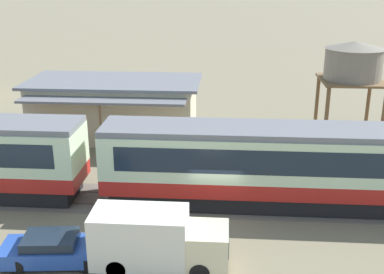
{
  "coord_description": "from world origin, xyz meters",
  "views": [
    {
      "loc": [
        0.42,
        -21.88,
        11.59
      ],
      "look_at": [
        -1.35,
        2.18,
        3.22
      ],
      "focal_mm": 45.0,
      "sensor_mm": 36.0,
      "label": 1
    }
  ],
  "objects_px": {
    "water_tower": "(353,63)",
    "delivery_truck_cream": "(155,240)",
    "passenger_train": "(98,158)",
    "parked_car_blue_2": "(54,249)",
    "station_building": "(115,108)"
  },
  "relations": [
    {
      "from": "passenger_train",
      "to": "water_tower",
      "type": "relative_size",
      "value": 13.03
    },
    {
      "from": "water_tower",
      "to": "station_building",
      "type": "bearing_deg",
      "value": -175.07
    },
    {
      "from": "water_tower",
      "to": "delivery_truck_cream",
      "type": "height_order",
      "value": "water_tower"
    },
    {
      "from": "parked_car_blue_2",
      "to": "delivery_truck_cream",
      "type": "distance_m",
      "value": 4.33
    },
    {
      "from": "passenger_train",
      "to": "delivery_truck_cream",
      "type": "height_order",
      "value": "passenger_train"
    },
    {
      "from": "station_building",
      "to": "water_tower",
      "type": "height_order",
      "value": "water_tower"
    },
    {
      "from": "parked_car_blue_2",
      "to": "water_tower",
      "type": "bearing_deg",
      "value": 42.35
    },
    {
      "from": "passenger_train",
      "to": "water_tower",
      "type": "distance_m",
      "value": 19.84
    },
    {
      "from": "delivery_truck_cream",
      "to": "station_building",
      "type": "bearing_deg",
      "value": 108.05
    },
    {
      "from": "station_building",
      "to": "delivery_truck_cream",
      "type": "bearing_deg",
      "value": -71.95
    },
    {
      "from": "water_tower",
      "to": "passenger_train",
      "type": "bearing_deg",
      "value": -142.64
    },
    {
      "from": "station_building",
      "to": "water_tower",
      "type": "relative_size",
      "value": 1.8
    },
    {
      "from": "parked_car_blue_2",
      "to": "delivery_truck_cream",
      "type": "xyz_separation_m",
      "value": [
        4.28,
        -0.0,
        0.65
      ]
    },
    {
      "from": "delivery_truck_cream",
      "to": "water_tower",
      "type": "bearing_deg",
      "value": 56.83
    },
    {
      "from": "water_tower",
      "to": "delivery_truck_cream",
      "type": "relative_size",
      "value": 1.24
    }
  ]
}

